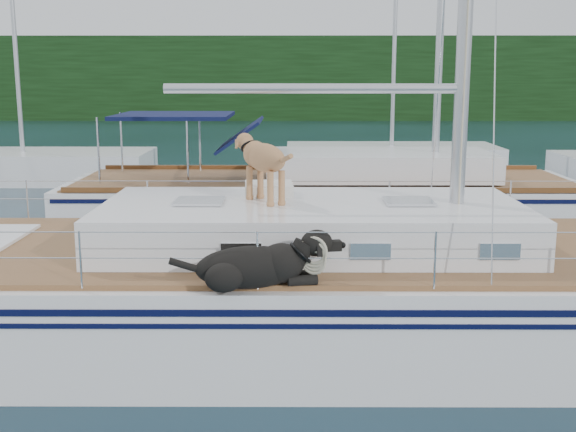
{
  "coord_description": "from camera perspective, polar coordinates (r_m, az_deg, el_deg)",
  "views": [
    {
      "loc": [
        0.54,
        -8.83,
        3.39
      ],
      "look_at": [
        0.5,
        0.2,
        1.6
      ],
      "focal_mm": 45.0,
      "sensor_mm": 36.0,
      "label": 1
    }
  ],
  "objects": [
    {
      "name": "main_sailboat",
      "position": [
        9.25,
        -2.55,
        -5.87
      ],
      "size": [
        12.0,
        4.0,
        14.01
      ],
      "color": "white",
      "rests_on": "ground"
    },
    {
      "name": "neighbor_sailboat",
      "position": [
        15.77,
        3.22,
        1.11
      ],
      "size": [
        11.0,
        3.5,
        13.3
      ],
      "color": "white",
      "rests_on": "ground"
    },
    {
      "name": "bg_boat_west",
      "position": [
        24.56,
        -20.14,
        3.65
      ],
      "size": [
        8.0,
        3.0,
        11.65
      ],
      "color": "white",
      "rests_on": "ground"
    },
    {
      "name": "ground",
      "position": [
        9.48,
        -3.07,
        -9.77
      ],
      "size": [
        120.0,
        120.0,
        0.0
      ],
      "primitive_type": "plane",
      "color": "black",
      "rests_on": "ground"
    },
    {
      "name": "bg_boat_center",
      "position": [
        25.24,
        8.16,
        4.42
      ],
      "size": [
        7.2,
        3.0,
        11.65
      ],
      "color": "white",
      "rests_on": "ground"
    },
    {
      "name": "shore_bank",
      "position": [
        55.11,
        -0.31,
        8.33
      ],
      "size": [
        92.0,
        1.0,
        1.2
      ],
      "primitive_type": "cube",
      "color": "#595147",
      "rests_on": "ground"
    },
    {
      "name": "tree_line",
      "position": [
        53.84,
        -0.32,
        10.81
      ],
      "size": [
        90.0,
        3.0,
        6.0
      ],
      "primitive_type": "cube",
      "color": "black",
      "rests_on": "ground"
    }
  ]
}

